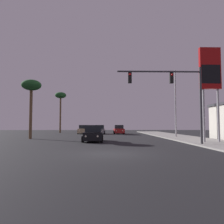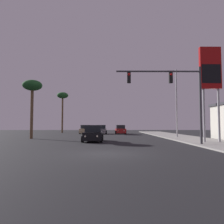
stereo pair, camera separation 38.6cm
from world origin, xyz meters
name	(u,v)px [view 1 (the left image)]	position (x,y,z in m)	size (l,w,h in m)	color
ground_plane	(111,154)	(0.00, 0.00, 0.00)	(120.00, 120.00, 0.00)	black
sidewalk_right	(199,140)	(9.50, 10.00, 0.06)	(5.00, 60.00, 0.12)	gray
car_grey	(100,130)	(-1.61, 28.35, 0.76)	(2.04, 4.31, 1.68)	slate
car_black	(93,134)	(-1.67, 9.55, 0.76)	(2.04, 4.34, 1.68)	black
car_tan	(84,130)	(-4.70, 29.05, 0.76)	(2.04, 4.32, 1.68)	tan
car_red	(119,130)	(2.02, 28.56, 0.76)	(2.04, 4.34, 1.68)	maroon
traffic_light_mast	(177,89)	(5.66, 5.18, 4.72)	(7.18, 0.36, 6.50)	#38383D
street_lamp	(174,99)	(8.80, 15.90, 5.12)	(1.74, 0.24, 9.00)	#99999E
gas_station_sign	(210,73)	(9.62, 7.42, 6.62)	(2.00, 0.42, 9.00)	#99999E
palm_tree_far	(61,97)	(-10.26, 34.00, 7.60)	(2.40, 2.40, 8.75)	brown
palm_tree_near	(31,88)	(-9.62, 14.00, 6.29)	(2.40, 2.40, 7.29)	brown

